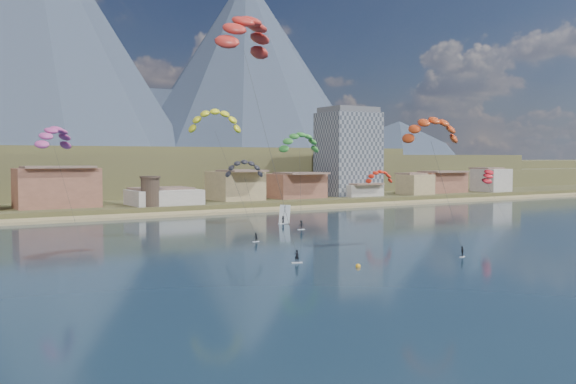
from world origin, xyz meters
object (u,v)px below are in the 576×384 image
Objects in this scene: kitesurfer_orange at (431,126)px; windsurfer at (284,218)px; buoy at (358,266)px; kitesurfer_green at (300,140)px; kitesurfer_yellow at (215,118)px; kitesurfer_red at (244,30)px; watchtower at (150,191)px; apartment_tower at (348,152)px.

kitesurfer_orange is 5.66× the size of windsurfer.
windsurfer is at bearing 68.71° from buoy.
kitesurfer_orange is at bearing -92.14° from kitesurfer_green.
kitesurfer_yellow is 36.85× the size of buoy.
buoy is (-26.68, -57.26, -19.88)m from kitesurfer_green.
kitesurfer_green reaches higher than windsurfer.
kitesurfer_orange is at bearing -11.89° from kitesurfer_red.
watchtower is 46.92m from windsurfer.
kitesurfer_yellow is at bearing 74.64° from kitesurfer_red.
kitesurfer_orange reaches higher than watchtower.
watchtower is 11.59× the size of buoy.
windsurfer is (17.76, -43.15, -4.95)m from watchtower.
buoy is (-24.96, -11.19, -21.18)m from kitesurfer_orange.
kitesurfer_yellow is (-86.27, -70.21, 5.94)m from apartment_tower.
kitesurfer_red reaches higher than apartment_tower.
buoy is (-84.68, -114.73, -17.69)m from apartment_tower.
buoy is (1.59, -44.52, -23.64)m from kitesurfer_yellow.
buoy is at bearing -111.29° from windsurfer.
apartment_tower reaches higher than kitesurfer_orange.
kitesurfer_orange is 1.03× the size of kitesurfer_green.
kitesurfer_yellow is (-6.27, -56.21, 17.39)m from watchtower.
watchtower is at bearing 87.34° from buoy.
windsurfer is at bearing -137.44° from apartment_tower.
kitesurfer_red is 41.20m from buoy.
apartment_tower reaches higher than kitesurfer_green.
kitesurfer_green is 5.49× the size of windsurfer.
kitesurfer_green is at bearing 87.86° from kitesurfer_orange.
kitesurfer_yellow is 1.08× the size of kitesurfer_orange.
kitesurfer_red is 37.48m from kitesurfer_orange.
kitesurfer_orange is (33.75, -7.11, -14.67)m from kitesurfer_red.
kitesurfer_red is at bearing -128.48° from windsurfer.
buoy is at bearing -155.86° from kitesurfer_orange.
apartment_tower is 81.67m from kitesurfer_green.
watchtower is at bearing 112.37° from windsurfer.
kitesurfer_orange is 46.12m from kitesurfer_green.
apartment_tower is 111.38m from kitesurfer_yellow.
apartment_tower is at bearing 39.14° from kitesurfer_yellow.
watchtower is 1.92× the size of windsurfer.
apartment_tower is at bearing 42.56° from windsurfer.
kitesurfer_orange reaches higher than windsurfer.
kitesurfer_yellow reaches higher than kitesurfer_green.
watchtower is at bearing 116.85° from kitesurfer_green.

